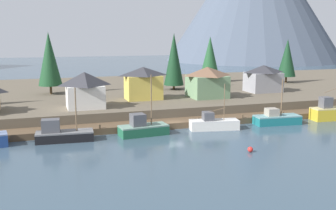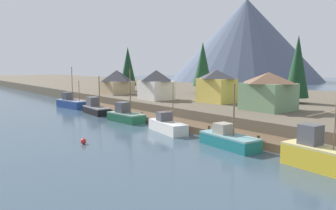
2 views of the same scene
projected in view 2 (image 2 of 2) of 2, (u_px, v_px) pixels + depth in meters
ground_plane at (236, 116)px, 67.11m from camera, size 400.00×400.00×1.00m
dock at (165, 121)px, 55.84m from camera, size 80.00×4.00×1.60m
shoreline_bank at (271, 103)px, 74.33m from camera, size 400.00×56.00×2.50m
mountain_west_peak at (246, 40)px, 203.74m from camera, size 91.01×91.01×48.86m
fishing_boat_blue at (71, 103)px, 76.15m from camera, size 9.35×3.68×9.24m
fishing_boat_black at (96, 108)px, 67.05m from camera, size 8.08×3.34×7.57m
fishing_boat_green at (125, 115)px, 57.88m from camera, size 7.46×3.63×9.04m
fishing_boat_white at (167, 125)px, 48.90m from camera, size 8.00×3.75×7.25m
fishing_boat_teal at (229, 139)px, 39.95m from camera, size 7.91×3.51×7.59m
fishing_boat_yellow at (326, 157)px, 30.89m from camera, size 8.65×3.34×9.31m
house_white at (156, 84)px, 70.07m from camera, size 6.46×5.73×6.13m
house_green at (268, 91)px, 53.69m from camera, size 7.28×6.99×6.07m
house_tan at (117, 82)px, 83.85m from camera, size 7.46×6.41×5.88m
house_yellow at (216, 86)px, 64.48m from camera, size 7.02×4.85×6.27m
conifer_near_right at (203, 64)px, 84.86m from camera, size 4.88×4.88×12.92m
conifer_mid_left at (297, 67)px, 63.17m from camera, size 4.49×4.49×12.74m
conifer_mid_right at (128, 67)px, 91.75m from camera, size 4.49×4.49×11.98m
channel_buoy at (83, 141)px, 41.58m from camera, size 0.70×0.70×0.70m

